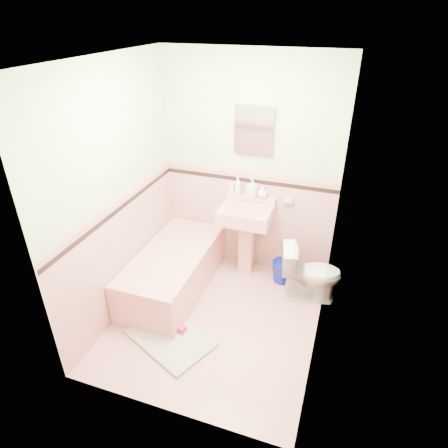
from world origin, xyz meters
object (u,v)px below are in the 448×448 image
(medicine_cabinet, at_px, (254,130))
(soap_bottle_left, at_px, (238,186))
(sink, at_px, (245,242))
(shoe, at_px, (178,327))
(bucket, at_px, (283,272))
(toilet, at_px, (311,273))
(soap_bottle_right, at_px, (262,192))
(soap_bottle_mid, at_px, (253,187))
(bathtub, at_px, (173,272))

(medicine_cabinet, height_order, soap_bottle_left, medicine_cabinet)
(sink, height_order, shoe, sink)
(bucket, bearing_deg, shoe, -124.50)
(medicine_cabinet, relative_size, toilet, 0.71)
(toilet, bearing_deg, soap_bottle_right, 48.29)
(soap_bottle_right, bearing_deg, soap_bottle_mid, 180.00)
(soap_bottle_mid, xyz_separation_m, shoe, (-0.36, -1.33, -1.00))
(shoe, bearing_deg, bucket, 67.01)
(soap_bottle_left, bearing_deg, shoe, -97.87)
(soap_bottle_mid, relative_size, shoe, 1.38)
(bucket, bearing_deg, soap_bottle_right, 152.59)
(soap_bottle_left, relative_size, bucket, 0.83)
(bathtub, relative_size, sink, 1.68)
(soap_bottle_right, xyz_separation_m, toilet, (0.66, -0.37, -0.70))
(bathtub, distance_m, shoe, 0.73)
(medicine_cabinet, relative_size, bucket, 1.82)
(sink, xyz_separation_m, medicine_cabinet, (0.00, 0.21, 1.25))
(soap_bottle_right, xyz_separation_m, bucket, (0.33, -0.17, -0.90))
(soap_bottle_mid, bearing_deg, medicine_cabinet, 117.49)
(bathtub, height_order, bucket, bathtub)
(soap_bottle_mid, height_order, toilet, soap_bottle_mid)
(bathtub, height_order, medicine_cabinet, medicine_cabinet)
(medicine_cabinet, bearing_deg, soap_bottle_mid, -62.51)
(bathtub, height_order, soap_bottle_right, soap_bottle_right)
(soap_bottle_left, xyz_separation_m, soap_bottle_mid, (0.17, 0.00, 0.00))
(soap_bottle_mid, bearing_deg, bucket, -21.01)
(sink, height_order, soap_bottle_left, soap_bottle_left)
(soap_bottle_mid, height_order, bucket, soap_bottle_mid)
(shoe, bearing_deg, soap_bottle_mid, 86.60)
(soap_bottle_left, relative_size, toilet, 0.32)
(medicine_cabinet, xyz_separation_m, soap_bottle_mid, (0.02, -0.03, -0.64))
(soap_bottle_left, bearing_deg, bucket, -15.51)
(medicine_cabinet, distance_m, soap_bottle_left, 0.66)
(toilet, bearing_deg, soap_bottle_mid, 52.03)
(soap_bottle_left, distance_m, soap_bottle_mid, 0.17)
(bathtub, distance_m, toilet, 1.52)
(bathtub, relative_size, soap_bottle_right, 10.61)
(bucket, distance_m, shoe, 1.41)
(bucket, bearing_deg, soap_bottle_left, 164.49)
(soap_bottle_left, relative_size, soap_bottle_right, 1.48)
(sink, height_order, toilet, sink)
(medicine_cabinet, height_order, toilet, medicine_cabinet)
(medicine_cabinet, bearing_deg, bathtub, -132.58)
(bathtub, height_order, shoe, bathtub)
(shoe, bearing_deg, medicine_cabinet, 87.53)
(bathtub, bearing_deg, medicine_cabinet, 47.42)
(medicine_cabinet, xyz_separation_m, shoe, (-0.34, -1.36, -1.64))
(sink, distance_m, medicine_cabinet, 1.27)
(bathtub, relative_size, soap_bottle_mid, 6.86)
(bathtub, bearing_deg, bucket, 25.32)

